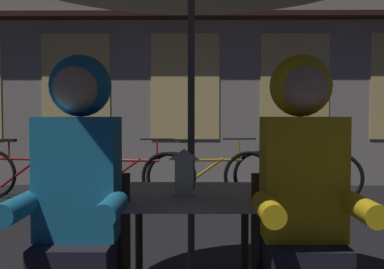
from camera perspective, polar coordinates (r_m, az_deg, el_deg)
cafe_table at (r=2.43m, az=-0.10°, el=-9.47°), size 0.72×0.72×0.74m
lantern at (r=2.31m, az=-0.97°, el=-4.47°), size 0.11×0.11×0.23m
chair_left at (r=2.17m, az=-13.47°, el=-15.06°), size 0.40×0.40×0.87m
chair_right at (r=2.16m, az=13.13°, el=-15.15°), size 0.40×0.40×0.87m
person_left_hooded at (r=2.03m, az=-13.96°, el=-5.89°), size 0.45×0.56×1.40m
person_right_hooded at (r=2.02m, az=13.58°, el=-5.94°), size 0.45×0.56×1.40m
bicycle_nearest at (r=6.64m, az=-19.51°, el=-4.57°), size 1.66×0.37×0.84m
bicycle_second at (r=6.15m, az=-7.92°, el=-5.00°), size 1.68×0.19×0.84m
bicycle_third at (r=6.13m, az=2.20°, el=-5.00°), size 1.68×0.19×0.84m
bicycle_fourth at (r=6.24m, az=12.74°, el=-4.93°), size 1.65×0.40×0.84m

